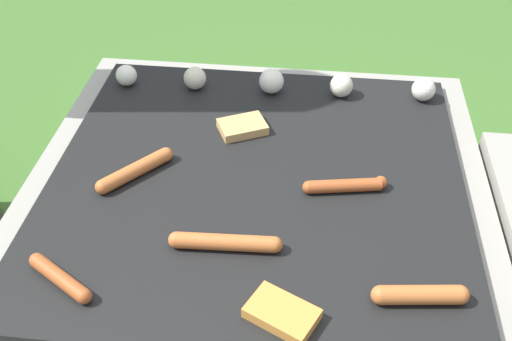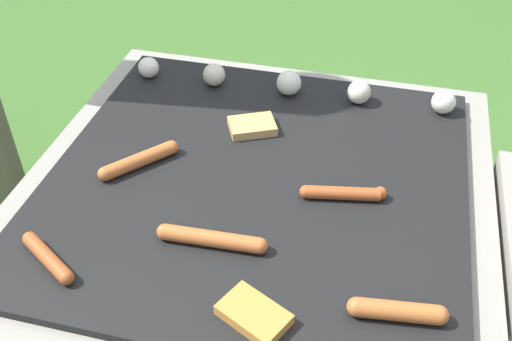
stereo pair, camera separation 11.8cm
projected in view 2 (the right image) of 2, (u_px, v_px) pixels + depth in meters
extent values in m
plane|color=#3D6628|center=(256.00, 315.00, 1.49)|extent=(14.00, 14.00, 0.00)
cube|color=gray|center=(256.00, 257.00, 1.35)|extent=(0.94, 0.94, 0.43)
cube|color=black|center=(256.00, 182.00, 1.20)|extent=(0.83, 0.83, 0.02)
cylinder|color=#A34C23|center=(343.00, 193.00, 1.14)|extent=(0.14, 0.05, 0.03)
sphere|color=#A34C23|center=(380.00, 195.00, 1.14)|extent=(0.03, 0.03, 0.03)
sphere|color=#A34C23|center=(306.00, 192.00, 1.15)|extent=(0.03, 0.03, 0.03)
cylinder|color=#A34C23|center=(48.00, 258.00, 1.02)|extent=(0.12, 0.09, 0.03)
sphere|color=#A34C23|center=(67.00, 278.00, 0.98)|extent=(0.03, 0.03, 0.03)
sphere|color=#A34C23|center=(30.00, 239.00, 1.05)|extent=(0.03, 0.03, 0.03)
cylinder|color=#B7602D|center=(139.00, 160.00, 1.22)|extent=(0.12, 0.13, 0.03)
sphere|color=#B7602D|center=(105.00, 174.00, 1.19)|extent=(0.03, 0.03, 0.03)
sphere|color=#B7602D|center=(172.00, 147.00, 1.25)|extent=(0.03, 0.03, 0.03)
cylinder|color=#B7602D|center=(397.00, 311.00, 0.93)|extent=(0.13, 0.05, 0.03)
sphere|color=#B7602D|center=(357.00, 307.00, 0.94)|extent=(0.03, 0.03, 0.03)
sphere|color=#B7602D|center=(439.00, 315.00, 0.92)|extent=(0.03, 0.03, 0.03)
cylinder|color=#B7602D|center=(212.00, 239.00, 1.05)|extent=(0.17, 0.04, 0.03)
sphere|color=#B7602D|center=(165.00, 232.00, 1.06)|extent=(0.03, 0.03, 0.03)
sphere|color=#B7602D|center=(260.00, 246.00, 1.04)|extent=(0.03, 0.03, 0.03)
cube|color=#D18438|center=(254.00, 315.00, 0.93)|extent=(0.13, 0.11, 0.02)
cube|color=tan|center=(252.00, 126.00, 1.32)|extent=(0.12, 0.11, 0.02)
sphere|color=silver|center=(149.00, 67.00, 1.48)|extent=(0.05, 0.05, 0.05)
sphere|color=beige|center=(214.00, 75.00, 1.45)|extent=(0.05, 0.05, 0.05)
sphere|color=silver|center=(287.00, 83.00, 1.42)|extent=(0.06, 0.06, 0.06)
sphere|color=beige|center=(359.00, 92.00, 1.39)|extent=(0.05, 0.05, 0.05)
sphere|color=silver|center=(444.00, 102.00, 1.36)|extent=(0.05, 0.05, 0.05)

